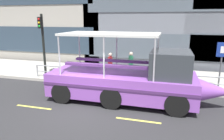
{
  "coord_description": "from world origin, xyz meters",
  "views": [
    {
      "loc": [
        3.44,
        -8.22,
        3.93
      ],
      "look_at": [
        0.56,
        2.12,
        1.3
      ],
      "focal_mm": 33.57,
      "sensor_mm": 36.0,
      "label": 1
    }
  ],
  "objects_px": {
    "parking_sign": "(222,58)",
    "duck_tour_boat": "(132,80)",
    "traffic_light_pole": "(43,39)",
    "pedestrian_mid_left": "(131,62)",
    "pedestrian_near_bow": "(188,66)",
    "pedestrian_mid_right": "(110,63)"
  },
  "relations": [
    {
      "from": "duck_tour_boat",
      "to": "pedestrian_mid_right",
      "type": "bearing_deg",
      "value": 122.24
    },
    {
      "from": "parking_sign",
      "to": "duck_tour_boat",
      "type": "distance_m",
      "value": 5.08
    },
    {
      "from": "duck_tour_boat",
      "to": "pedestrian_mid_left",
      "type": "height_order",
      "value": "duck_tour_boat"
    },
    {
      "from": "traffic_light_pole",
      "to": "duck_tour_boat",
      "type": "relative_size",
      "value": 0.47
    },
    {
      "from": "duck_tour_boat",
      "to": "traffic_light_pole",
      "type": "bearing_deg",
      "value": 158.52
    },
    {
      "from": "pedestrian_near_bow",
      "to": "pedestrian_mid_left",
      "type": "distance_m",
      "value": 3.49
    },
    {
      "from": "parking_sign",
      "to": "duck_tour_boat",
      "type": "xyz_separation_m",
      "value": [
        -4.36,
        -2.46,
        -0.84
      ]
    },
    {
      "from": "duck_tour_boat",
      "to": "pedestrian_near_bow",
      "type": "distance_m",
      "value": 4.15
    },
    {
      "from": "traffic_light_pole",
      "to": "pedestrian_mid_left",
      "type": "height_order",
      "value": "traffic_light_pole"
    },
    {
      "from": "parking_sign",
      "to": "pedestrian_near_bow",
      "type": "height_order",
      "value": "parking_sign"
    },
    {
      "from": "pedestrian_mid_right",
      "to": "duck_tour_boat",
      "type": "bearing_deg",
      "value": -57.76
    },
    {
      "from": "traffic_light_pole",
      "to": "pedestrian_mid_right",
      "type": "distance_m",
      "value": 4.74
    },
    {
      "from": "pedestrian_mid_left",
      "to": "pedestrian_mid_right",
      "type": "xyz_separation_m",
      "value": [
        -1.3,
        -0.3,
        -0.04
      ]
    },
    {
      "from": "pedestrian_mid_left",
      "to": "traffic_light_pole",
      "type": "bearing_deg",
      "value": -171.08
    },
    {
      "from": "duck_tour_boat",
      "to": "pedestrian_near_bow",
      "type": "xyz_separation_m",
      "value": [
        2.79,
        3.07,
        0.16
      ]
    },
    {
      "from": "parking_sign",
      "to": "traffic_light_pole",
      "type": "bearing_deg",
      "value": 179.58
    },
    {
      "from": "parking_sign",
      "to": "pedestrian_mid_left",
      "type": "bearing_deg",
      "value": 168.97
    },
    {
      "from": "pedestrian_mid_right",
      "to": "pedestrian_mid_left",
      "type": "bearing_deg",
      "value": 12.91
    },
    {
      "from": "traffic_light_pole",
      "to": "duck_tour_boat",
      "type": "bearing_deg",
      "value": -21.48
    },
    {
      "from": "parking_sign",
      "to": "pedestrian_mid_left",
      "type": "height_order",
      "value": "parking_sign"
    },
    {
      "from": "pedestrian_mid_right",
      "to": "traffic_light_pole",
      "type": "bearing_deg",
      "value": -172.26
    },
    {
      "from": "parking_sign",
      "to": "pedestrian_mid_right",
      "type": "relative_size",
      "value": 1.56
    }
  ]
}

